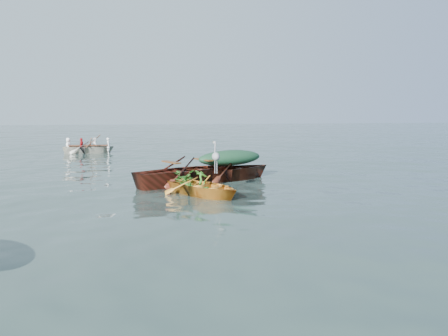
% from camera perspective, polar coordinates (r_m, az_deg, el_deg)
% --- Properties ---
extents(ground, '(140.00, 140.00, 0.00)m').
position_cam_1_polar(ground, '(11.85, -1.43, -3.74)').
color(ground, '#2F423C').
rests_on(ground, ground).
extents(yellow_dinghy, '(2.86, 3.36, 0.84)m').
position_cam_1_polar(yellow_dinghy, '(12.01, -2.77, -3.59)').
color(yellow_dinghy, orange).
rests_on(yellow_dinghy, ground).
extents(green_tarp_boat, '(4.59, 2.86, 1.03)m').
position_cam_1_polar(green_tarp_boat, '(14.68, 0.80, -1.58)').
color(green_tarp_boat, '#522413').
rests_on(green_tarp_boat, ground).
extents(open_wooden_boat, '(5.16, 3.49, 1.20)m').
position_cam_1_polar(open_wooden_boat, '(13.85, -4.72, -2.14)').
color(open_wooden_boat, maroon).
rests_on(open_wooden_boat, ground).
extents(rowed_boat, '(3.90, 1.38, 0.89)m').
position_cam_1_polar(rowed_boat, '(25.37, -17.23, 1.87)').
color(rowed_boat, beige).
rests_on(rowed_boat, ground).
extents(green_tarp_cover, '(2.53, 1.57, 0.52)m').
position_cam_1_polar(green_tarp_cover, '(14.58, 0.80, 1.43)').
color(green_tarp_cover, '#1A3F26').
rests_on(green_tarp_cover, green_tarp_boat).
extents(thwart_benches, '(2.65, 1.89, 0.04)m').
position_cam_1_polar(thwart_benches, '(13.77, -4.75, 0.40)').
color(thwart_benches, '#4F2C12').
rests_on(thwart_benches, open_wooden_boat).
extents(heron, '(0.45, 0.49, 0.92)m').
position_cam_1_polar(heron, '(12.29, -1.07, 0.82)').
color(heron, '#9C9FA5').
rests_on(heron, yellow_dinghy).
extents(dinghy_weeds, '(1.08, 1.14, 0.60)m').
position_cam_1_polar(dinghy_weeds, '(12.32, -4.44, 0.07)').
color(dinghy_weeds, '#215E18').
rests_on(dinghy_weeds, yellow_dinghy).
extents(rowers, '(2.74, 1.20, 0.76)m').
position_cam_1_polar(rowers, '(25.31, -17.30, 3.72)').
color(rowers, white).
rests_on(rowers, rowed_boat).
extents(oars, '(0.76, 2.63, 0.06)m').
position_cam_1_polar(oars, '(25.33, -17.27, 2.93)').
color(oars, '#995A3A').
rests_on(oars, rowed_boat).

